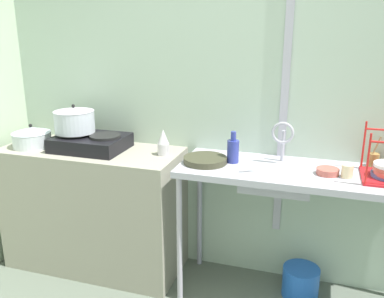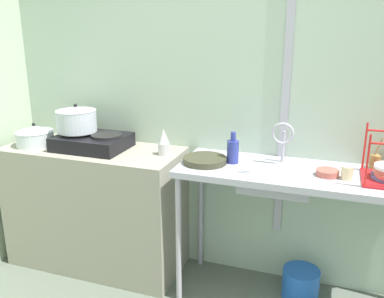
# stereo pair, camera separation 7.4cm
# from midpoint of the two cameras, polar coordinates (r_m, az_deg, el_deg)

# --- Properties ---
(wall_back) EXTENTS (4.45, 0.10, 2.43)m
(wall_back) POSITION_cam_midpoint_polar(r_m,az_deg,el_deg) (2.82, 8.05, 5.75)
(wall_back) COLOR #AABEAB
(wall_back) RESTS_ON ground
(wall_metal_strip) EXTENTS (0.05, 0.01, 1.94)m
(wall_metal_strip) POSITION_cam_midpoint_polar(r_m,az_deg,el_deg) (2.72, 11.94, 7.75)
(wall_metal_strip) COLOR #ABA8B8
(counter_concrete) EXTENTS (1.28, 0.53, 0.91)m
(counter_concrete) POSITION_cam_midpoint_polar(r_m,az_deg,el_deg) (3.15, -13.99, -7.96)
(counter_concrete) COLOR gray
(counter_concrete) RESTS_ON ground
(counter_sink) EXTENTS (1.46, 0.53, 0.91)m
(counter_sink) POSITION_cam_midpoint_polar(r_m,az_deg,el_deg) (2.59, 13.63, -4.48)
(counter_sink) COLOR #ABA8B8
(counter_sink) RESTS_ON ground
(stove) EXTENTS (0.49, 0.37, 0.12)m
(stove) POSITION_cam_midpoint_polar(r_m,az_deg,el_deg) (2.98, -14.52, 0.93)
(stove) COLOR black
(stove) RESTS_ON counter_concrete
(pot_on_left_burner) EXTENTS (0.28, 0.28, 0.20)m
(pot_on_left_burner) POSITION_cam_midpoint_polar(r_m,az_deg,el_deg) (3.00, -16.62, 3.86)
(pot_on_left_burner) COLOR silver
(pot_on_left_burner) RESTS_ON stove
(pot_beside_stove) EXTENTS (0.27, 0.27, 0.17)m
(pot_beside_stove) POSITION_cam_midpoint_polar(r_m,az_deg,el_deg) (3.17, -21.89, 1.56)
(pot_beside_stove) COLOR silver
(pot_beside_stove) RESTS_ON counter_concrete
(percolator) EXTENTS (0.08, 0.08, 0.18)m
(percolator) POSITION_cam_midpoint_polar(r_m,az_deg,el_deg) (2.76, -4.77, 0.92)
(percolator) COLOR #BEB9BF
(percolator) RESTS_ON counter_concrete
(sink_basin) EXTENTS (0.42, 0.28, 0.13)m
(sink_basin) POSITION_cam_midpoint_polar(r_m,az_deg,el_deg) (2.57, 10.70, -4.07)
(sink_basin) COLOR #ABA8B8
(sink_basin) RESTS_ON counter_sink
(faucet) EXTENTS (0.14, 0.08, 0.27)m
(faucet) POSITION_cam_midpoint_polar(r_m,az_deg,el_deg) (2.61, 11.64, 1.86)
(faucet) COLOR #ABA8B8
(faucet) RESTS_ON counter_sink
(frying_pan) EXTENTS (0.28, 0.28, 0.04)m
(frying_pan) POSITION_cam_midpoint_polar(r_m,az_deg,el_deg) (2.61, 1.02, -1.53)
(frying_pan) COLOR #393927
(frying_pan) RESTS_ON counter_sink
(cup_by_rack) EXTENTS (0.06, 0.06, 0.08)m
(cup_by_rack) POSITION_cam_midpoint_polar(r_m,az_deg,el_deg) (2.51, 19.88, -2.92)
(cup_by_rack) COLOR beige
(cup_by_rack) RESTS_ON counter_sink
(small_bowl_on_drainboard) EXTENTS (0.13, 0.13, 0.04)m
(small_bowl_on_drainboard) POSITION_cam_midpoint_polar(r_m,az_deg,el_deg) (2.53, 17.45, -2.98)
(small_bowl_on_drainboard) COLOR #B3564B
(small_bowl_on_drainboard) RESTS_ON counter_sink
(bottle_by_sink) EXTENTS (0.08, 0.08, 0.20)m
(bottle_by_sink) POSITION_cam_midpoint_polar(r_m,az_deg,el_deg) (2.61, 4.88, -0.18)
(bottle_by_sink) COLOR navy
(bottle_by_sink) RESTS_ON counter_sink
(utensil_jar) EXTENTS (0.07, 0.06, 0.19)m
(utensil_jar) POSITION_cam_midpoint_polar(r_m,az_deg,el_deg) (2.76, 23.11, -1.33)
(utensil_jar) COLOR olive
(utensil_jar) RESTS_ON counter_sink
(bucket_on_floor) EXTENTS (0.24, 0.24, 0.21)m
(bucket_on_floor) POSITION_cam_midpoint_polar(r_m,az_deg,el_deg) (2.97, 14.04, -17.38)
(bucket_on_floor) COLOR blue
(bucket_on_floor) RESTS_ON ground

